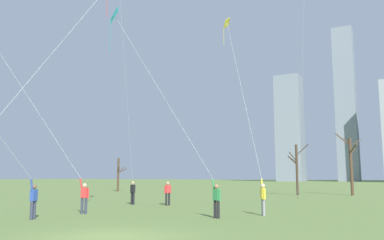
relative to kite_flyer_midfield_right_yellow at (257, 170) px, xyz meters
The scene contains 13 objects.
ground_plane 10.53m from the kite_flyer_midfield_right_yellow, 100.43° to the right, with size 400.00×400.00×0.00m, color olive.
kite_flyer_midfield_right_yellow is the anchor object (origin of this frame).
kite_flyer_foreground_left_orange 11.32m from the kite_flyer_midfield_right_yellow, 159.37° to the right, with size 15.63×0.49×18.66m.
kite_flyer_midfield_center_purple 11.93m from the kite_flyer_midfield_right_yellow, 135.74° to the right, with size 1.13×11.40×11.97m.
kite_flyer_foreground_right_teal 4.12m from the kite_flyer_midfield_right_yellow, 140.79° to the right, with size 8.54×2.15×12.91m.
bystander_strolling_midfield 8.45m from the kite_flyer_midfield_right_yellow, 155.27° to the left, with size 0.35×0.44×1.62m.
bystander_watching_nearby 10.79m from the kite_flyer_midfield_right_yellow, 163.07° to the left, with size 0.49×0.30×1.62m.
distant_kite_low_near_trees_green 29.36m from the kite_flyer_midfield_right_yellow, 145.18° to the left, with size 0.94×3.03×23.74m.
bare_tree_left_of_center 34.67m from the kite_flyer_midfield_right_yellow, 139.19° to the left, with size 1.51×2.82×4.37m.
bare_tree_rightmost 22.29m from the kite_flyer_midfield_right_yellow, 97.03° to the left, with size 2.15×1.59×5.34m.
bare_tree_far_right_edge 24.50m from the kite_flyer_midfield_right_yellow, 84.30° to the left, with size 2.45×3.06×6.54m.
skyline_slender_spire 141.02m from the kite_flyer_midfield_right_yellow, 93.68° to the left, with size 7.20×8.55×57.62m.
skyline_short_annex 134.12m from the kite_flyer_midfield_right_yellow, 102.27° to the left, with size 9.30×9.36×39.45m.
Camera 1 is at (8.55, -10.94, 2.01)m, focal length 37.81 mm.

